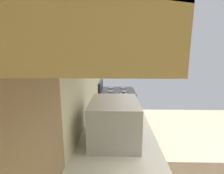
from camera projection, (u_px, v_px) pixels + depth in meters
The scene contains 7 objects.
wall_back at pixel (79, 82), 1.62m from camera, with size 3.79×0.12×2.64m, color beige.
upper_cabinets at pixel (98, 8), 1.12m from camera, with size 2.20×0.35×0.64m.
window_back_wall at pixel (29, 136), 0.55m from camera, with size 0.59×0.02×0.70m.
oven_range at pixel (117, 113), 3.14m from camera, with size 0.63×0.67×1.09m.
microwave at pixel (115, 120), 1.31m from camera, with size 0.47×0.39×0.32m.
bowl at pixel (125, 110), 1.91m from camera, with size 0.16×0.16×0.06m.
kettle at pixel (123, 98), 2.35m from camera, with size 0.16×0.11×0.15m.
Camera 1 is at (-1.59, 1.27, 1.60)m, focal length 26.29 mm.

